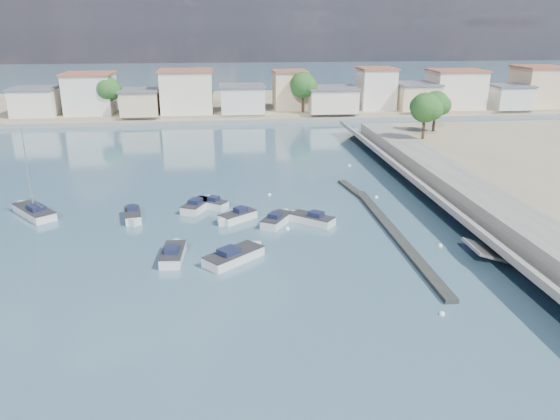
% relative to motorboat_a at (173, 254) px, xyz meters
% --- Properties ---
extents(ground, '(400.00, 400.00, 0.00)m').
position_rel_motorboat_a_xyz_m(ground, '(12.84, 32.89, -0.38)').
color(ground, '#325264').
rests_on(ground, ground).
extents(seawall_walkway, '(5.00, 90.00, 1.80)m').
position_rel_motorboat_a_xyz_m(seawall_walkway, '(31.34, 5.89, 0.52)').
color(seawall_walkway, slate).
rests_on(seawall_walkway, ground).
extents(breakwater, '(2.00, 31.02, 0.35)m').
position_rel_motorboat_a_xyz_m(breakwater, '(19.74, 5.57, -0.21)').
color(breakwater, black).
rests_on(breakwater, ground).
extents(far_shore_land, '(160.00, 40.00, 1.40)m').
position_rel_motorboat_a_xyz_m(far_shore_land, '(12.84, 84.89, 0.32)').
color(far_shore_land, gray).
rests_on(far_shore_land, ground).
extents(far_shore_quay, '(160.00, 2.50, 0.80)m').
position_rel_motorboat_a_xyz_m(far_shore_quay, '(12.84, 63.89, 0.02)').
color(far_shore_quay, slate).
rests_on(far_shore_quay, ground).
extents(far_town, '(113.01, 12.80, 8.35)m').
position_rel_motorboat_a_xyz_m(far_town, '(23.55, 69.81, 4.56)').
color(far_town, beige).
rests_on(far_town, far_shore_land).
extents(shore_trees, '(74.56, 38.32, 7.92)m').
position_rel_motorboat_a_xyz_m(shore_trees, '(21.18, 61.00, 5.84)').
color(shore_trees, '#38281E').
rests_on(shore_trees, ground).
extents(motorboat_a, '(1.97, 4.90, 1.48)m').
position_rel_motorboat_a_xyz_m(motorboat_a, '(0.00, 0.00, 0.00)').
color(motorboat_a, silver).
rests_on(motorboat_a, ground).
extents(motorboat_b, '(3.52, 4.38, 1.48)m').
position_rel_motorboat_a_xyz_m(motorboat_b, '(9.48, 7.27, -0.00)').
color(motorboat_b, silver).
rests_on(motorboat_b, ground).
extents(motorboat_c, '(4.38, 4.08, 1.48)m').
position_rel_motorboat_a_xyz_m(motorboat_c, '(12.65, 7.07, 0.00)').
color(motorboat_c, silver).
rests_on(motorboat_c, ground).
extents(motorboat_d, '(4.00, 3.63, 1.48)m').
position_rel_motorboat_a_xyz_m(motorboat_d, '(5.47, 8.42, -0.00)').
color(motorboat_d, silver).
rests_on(motorboat_d, ground).
extents(motorboat_e, '(3.52, 4.91, 1.48)m').
position_rel_motorboat_a_xyz_m(motorboat_e, '(1.69, 12.60, -0.00)').
color(motorboat_e, silver).
rests_on(motorboat_e, ground).
extents(motorboat_f, '(3.79, 3.30, 1.48)m').
position_rel_motorboat_a_xyz_m(motorboat_f, '(2.82, 12.94, -0.00)').
color(motorboat_f, silver).
rests_on(motorboat_f, ground).
extents(motorboat_g, '(2.23, 4.51, 1.48)m').
position_rel_motorboat_a_xyz_m(motorboat_g, '(-4.69, 9.85, 0.00)').
color(motorboat_g, silver).
rests_on(motorboat_g, ground).
extents(motorboat_h, '(5.27, 4.98, 1.48)m').
position_rel_motorboat_a_xyz_m(motorboat_h, '(5.16, -0.96, -0.00)').
color(motorboat_h, silver).
rests_on(motorboat_h, ground).
extents(sailboat, '(5.48, 6.13, 9.00)m').
position_rel_motorboat_a_xyz_m(sailboat, '(-14.97, 12.40, 0.03)').
color(sailboat, silver).
rests_on(sailboat, ground).
extents(mooring_buoys, '(13.89, 40.25, 0.41)m').
position_rel_motorboat_a_xyz_m(mooring_buoys, '(17.36, 8.87, -0.33)').
color(mooring_buoys, white).
rests_on(mooring_buoys, ground).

